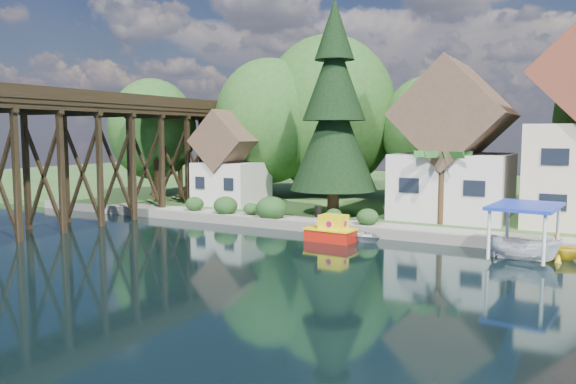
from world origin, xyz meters
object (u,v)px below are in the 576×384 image
object	(u,v)px
palm_tree	(442,156)
boat_yellow	(559,246)
conifer	(334,113)
house_left	(455,152)
boat_canopy	(524,237)
trestle_bridge	(103,148)
tugboat	(331,231)
shed	(232,164)
boat_white_a	(357,233)

from	to	relation	value
palm_tree	boat_yellow	bearing A→B (deg)	-35.98
conifer	palm_tree	xyz separation A→B (m)	(7.76, -0.19, -2.92)
house_left	boat_canopy	distance (m)	12.45
trestle_bridge	palm_tree	size ratio (longest dim) A/B	8.68
palm_tree	tugboat	bearing A→B (deg)	-127.74
house_left	boat_yellow	xyz separation A→B (m)	(7.25, -9.13, -4.44)
palm_tree	boat_yellow	size ratio (longest dim) A/B	1.91
conifer	boat_canopy	xyz separation A→B (m)	(13.45, -6.67, -6.64)
trestle_bridge	palm_tree	xyz separation A→B (m)	(23.02, 6.95, -0.40)
tugboat	boat_canopy	xyz separation A→B (m)	(10.67, -0.04, 0.59)
house_left	boat_canopy	size ratio (longest dim) A/B	2.32
shed	tugboat	distance (m)	16.06
boat_white_a	boat_yellow	xyz separation A→B (m)	(11.07, -0.11, 0.32)
boat_white_a	trestle_bridge	bearing A→B (deg)	118.14
trestle_bridge	boat_yellow	size ratio (longest dim) A/B	16.60
trestle_bridge	boat_white_a	world-z (taller)	trestle_bridge
trestle_bridge	house_left	xyz separation A→B (m)	(23.00, 10.83, -0.21)
house_left	boat_white_a	world-z (taller)	house_left
house_left	conifer	size ratio (longest dim) A/B	0.72
trestle_bridge	conifer	size ratio (longest dim) A/B	2.89
boat_white_a	boat_canopy	bearing A→B (deg)	-75.25
tugboat	boat_white_a	size ratio (longest dim) A/B	0.82
trestle_bridge	boat_canopy	size ratio (longest dim) A/B	9.32
palm_tree	boat_white_a	world-z (taller)	palm_tree
trestle_bridge	palm_tree	world-z (taller)	trestle_bridge
trestle_bridge	shed	xyz separation A→B (m)	(5.00, 9.33, -1.52)
palm_tree	boat_white_a	bearing A→B (deg)	-126.79
trestle_bridge	boat_canopy	bearing A→B (deg)	0.94
tugboat	boat_canopy	world-z (taller)	boat_canopy
house_left	palm_tree	bearing A→B (deg)	-89.69
palm_tree	tugboat	distance (m)	9.20
conifer	boat_white_a	distance (m)	9.99
house_left	palm_tree	xyz separation A→B (m)	(0.02, -3.88, -0.19)
boat_white_a	boat_yellow	size ratio (longest dim) A/B	1.39
palm_tree	conifer	bearing A→B (deg)	178.60
house_left	shed	world-z (taller)	house_left
house_left	tugboat	size ratio (longest dim) A/B	3.62
house_left	tugboat	world-z (taller)	house_left
boat_white_a	house_left	bearing A→B (deg)	-0.21
tugboat	boat_canopy	distance (m)	10.68
boat_canopy	boat_yellow	distance (m)	2.04
house_left	boat_yellow	distance (m)	12.47
boat_canopy	house_left	bearing A→B (deg)	118.87
shed	conifer	size ratio (longest dim) A/B	0.51
trestle_bridge	palm_tree	bearing A→B (deg)	16.79
conifer	tugboat	bearing A→B (deg)	-67.18
palm_tree	boat_yellow	distance (m)	9.89
trestle_bridge	conifer	distance (m)	17.03
boat_canopy	tugboat	bearing A→B (deg)	179.76
house_left	palm_tree	world-z (taller)	house_left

